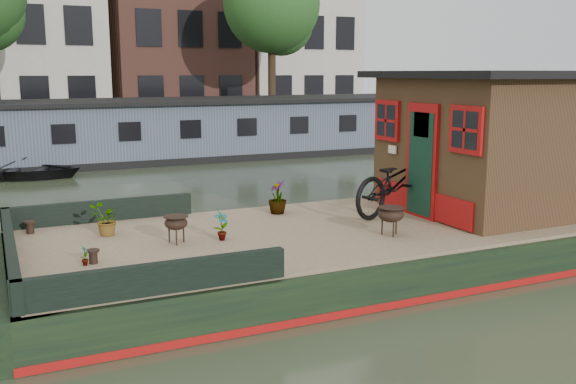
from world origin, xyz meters
name	(u,v)px	position (x,y,z in m)	size (l,w,h in m)	color
ground	(398,257)	(0.00, 0.00, 0.00)	(120.00, 120.00, 0.00)	#313823
houseboat_hull	(328,250)	(-1.33, 0.00, 0.27)	(14.01, 4.02, 0.60)	black
houseboat_deck	(399,221)	(0.00, 0.00, 0.62)	(11.80, 3.80, 0.05)	#A08063
bow_bulwark	(80,243)	(-5.07, 0.00, 0.82)	(3.00, 4.00, 0.35)	black
cabin	(504,140)	(2.19, 0.00, 1.88)	(4.00, 3.50, 2.42)	black
bicycle	(396,181)	(0.20, 0.39, 1.21)	(0.75, 2.14, 1.12)	black
potted_plant_a	(222,226)	(-3.11, -0.05, 0.86)	(0.23, 0.15, 0.43)	brown
potted_plant_c	(106,220)	(-4.58, 0.93, 0.89)	(0.43, 0.37, 0.48)	#A96B31
potted_plant_d	(277,197)	(-1.64, 1.25, 0.94)	(0.32, 0.32, 0.57)	maroon
potted_plant_e	(85,255)	(-5.08, -0.49, 0.78)	(0.14, 0.10, 0.27)	#9A392D
brazier_front	(391,221)	(-0.73, -0.83, 0.87)	(0.40, 0.40, 0.44)	black
brazier_rear	(176,229)	(-3.75, 0.07, 0.85)	(0.37, 0.37, 0.40)	black
bollard_port	(30,227)	(-5.60, 1.55, 0.75)	(0.17, 0.17, 0.19)	black
bollard_stbd	(93,257)	(-4.97, -0.45, 0.74)	(0.16, 0.16, 0.18)	black
dinghy	(19,166)	(-5.33, 11.50, 0.36)	(2.49, 3.48, 0.72)	black
far_houseboat	(175,131)	(0.00, 14.00, 0.97)	(20.40, 4.40, 2.11)	#4C5565
quay	(137,131)	(0.00, 20.50, 0.45)	(60.00, 6.00, 0.90)	#47443F
tree_right	(274,9)	(6.14, 19.07, 5.89)	(4.40, 4.40, 7.40)	#332316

